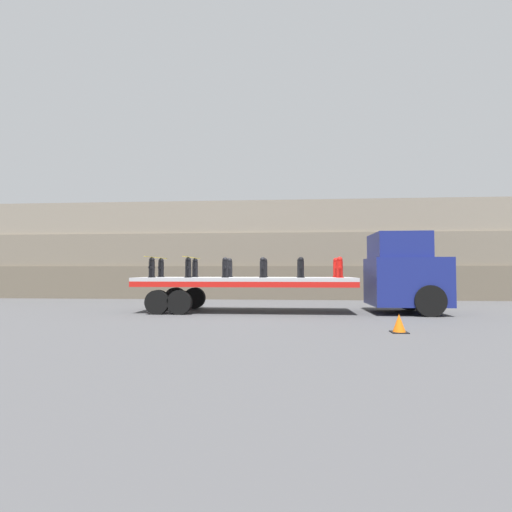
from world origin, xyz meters
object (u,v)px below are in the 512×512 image
flatbed_trailer (230,284)px  fire_hydrant_black_near_1 (188,268)px  fire_hydrant_black_far_4 (300,268)px  fire_hydrant_red_near_5 (340,268)px  fire_hydrant_black_near_2 (225,268)px  fire_hydrant_black_far_0 (161,268)px  fire_hydrant_black_far_1 (195,268)px  truck_cab (407,273)px  fire_hydrant_black_near_3 (263,268)px  fire_hydrant_red_far_5 (336,268)px  fire_hydrant_black_near_0 (152,268)px  traffic_cone (399,324)px  fire_hydrant_black_far_2 (230,268)px  fire_hydrant_black_near_4 (301,268)px  fire_hydrant_black_far_3 (265,268)px

flatbed_trailer → fire_hydrant_black_near_1: (-1.50, -0.56, 0.64)m
fire_hydrant_black_far_4 → fire_hydrant_red_near_5: bearing=-38.1°
flatbed_trailer → fire_hydrant_black_near_2: bearing=-98.7°
fire_hydrant_black_far_0 → fire_hydrant_black_far_1: same height
truck_cab → fire_hydrant_red_near_5: 2.64m
fire_hydrant_black_near_3 → fire_hydrant_red_far_5: bearing=21.4°
fire_hydrant_black_near_0 → traffic_cone: fire_hydrant_black_near_0 is taller
fire_hydrant_black_far_1 → fire_hydrant_red_near_5: 5.78m
fire_hydrant_black_far_1 → fire_hydrant_black_far_2: size_ratio=1.00×
fire_hydrant_black_far_2 → fire_hydrant_black_near_3: same height
truck_cab → fire_hydrant_red_far_5: bearing=167.8°
fire_hydrant_black_near_0 → fire_hydrant_black_near_1: (1.42, 0.00, 0.00)m
fire_hydrant_black_far_2 → truck_cab: bearing=-4.7°
fire_hydrant_black_far_1 → fire_hydrant_black_near_3: 3.05m
fire_hydrant_black_far_1 → fire_hydrant_black_near_4: same height
fire_hydrant_black_far_3 → fire_hydrant_red_far_5: 2.84m
fire_hydrant_black_far_0 → fire_hydrant_black_near_0: bearing=-90.0°
fire_hydrant_black_far_3 → fire_hydrant_black_far_4: bearing=0.0°
fire_hydrant_black_far_1 → fire_hydrant_red_near_5: bearing=-11.1°
fire_hydrant_black_near_0 → fire_hydrant_black_far_2: bearing=21.4°
truck_cab → fire_hydrant_black_near_0: truck_cab is taller
truck_cab → fire_hydrant_black_far_3: size_ratio=3.87×
fire_hydrant_black_far_1 → truck_cab: bearing=-3.9°
fire_hydrant_black_near_1 → traffic_cone: size_ratio=1.63×
fire_hydrant_black_near_1 → fire_hydrant_black_near_4: same height
fire_hydrant_black_near_0 → fire_hydrant_black_far_1: size_ratio=1.00×
truck_cab → flatbed_trailer: bearing=180.0°
fire_hydrant_black_near_0 → fire_hydrant_black_near_4: same height
fire_hydrant_black_far_3 → fire_hydrant_black_far_4: same height
fire_hydrant_black_near_1 → traffic_cone: 8.06m
fire_hydrant_black_far_2 → fire_hydrant_red_near_5: bearing=-14.6°
fire_hydrant_black_near_0 → fire_hydrant_black_far_1: same height
fire_hydrant_black_far_0 → fire_hydrant_black_far_4: same height
fire_hydrant_black_far_1 → fire_hydrant_black_near_0: bearing=-141.9°
fire_hydrant_black_near_3 → fire_hydrant_black_far_4: size_ratio=1.00×
fire_hydrant_black_near_1 → fire_hydrant_black_near_2: 1.42m
fire_hydrant_black_far_0 → fire_hydrant_black_far_1: bearing=0.0°
fire_hydrant_black_far_1 → fire_hydrant_black_far_4: size_ratio=1.00×
truck_cab → fire_hydrant_black_far_0: 9.69m
fire_hydrant_black_far_0 → flatbed_trailer: bearing=-10.8°
fire_hydrant_black_near_2 → fire_hydrant_black_near_3: bearing=0.0°
fire_hydrant_black_near_1 → fire_hydrant_black_near_2: same height
fire_hydrant_black_far_4 → fire_hydrant_red_far_5: size_ratio=1.00×
truck_cab → fire_hydrant_black_far_1: (-8.25, 0.56, 0.22)m
fire_hydrant_black_near_3 → fire_hydrant_red_far_5: same height
fire_hydrant_black_far_2 → fire_hydrant_black_far_3: 1.42m
fire_hydrant_black_far_4 → traffic_cone: size_ratio=1.63×
fire_hydrant_black_near_1 → fire_hydrant_black_far_4: (4.26, 1.11, 0.00)m
truck_cab → traffic_cone: (-1.64, -4.92, -1.26)m
fire_hydrant_black_far_0 → fire_hydrant_red_near_5: (7.10, -1.11, 0.00)m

